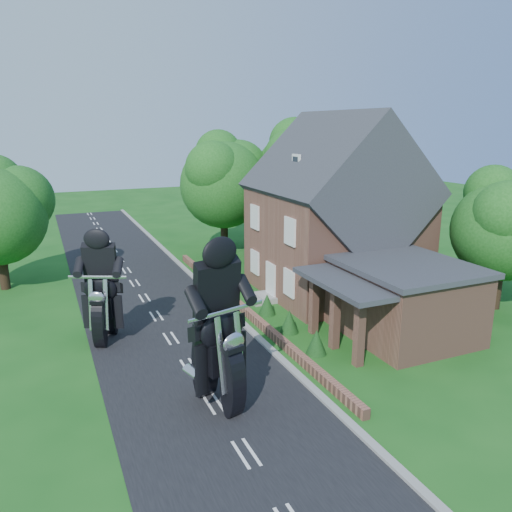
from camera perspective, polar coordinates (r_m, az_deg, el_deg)
name	(u,v)px	position (r m, az deg, el deg)	size (l,w,h in m)	color
ground	(189,367)	(20.76, -7.63, -12.44)	(120.00, 120.00, 0.00)	#154B15
road	(189,367)	(20.76, -7.63, -12.42)	(7.00, 80.00, 0.02)	black
kerb	(271,350)	(21.88, 1.74, -10.66)	(0.30, 80.00, 0.12)	gray
garden_wall	(242,307)	(26.29, -1.64, -5.85)	(0.30, 22.00, 0.40)	#905C49
house	(335,218)	(28.81, 9.06, 4.35)	(9.54, 8.64, 10.24)	#905C49
annex	(402,299)	(23.79, 16.34, -4.70)	(7.05, 5.94, 3.44)	#905C49
tree_annex_side	(508,221)	(28.77, 26.85, 3.64)	(5.64, 5.20, 7.48)	black
tree_house_right	(394,192)	(34.36, 15.52, 7.08)	(6.51, 6.00, 8.40)	black
tree_behind_house	(306,168)	(39.09, 5.74, 9.94)	(7.81, 7.20, 10.08)	black
tree_behind_left	(228,177)	(37.50, -3.19, 9.03)	(6.94, 6.40, 9.16)	black
tree_far_road	(3,208)	(32.35, -26.97, 4.96)	(6.08, 5.60, 7.84)	black
shrub_a	(316,342)	(21.58, 6.92, -9.70)	(0.90, 0.90, 1.10)	#113712
shrub_b	(289,321)	(23.59, 3.84, -7.44)	(0.90, 0.90, 1.10)	#113712
shrub_c	(267,304)	(25.68, 1.27, -5.53)	(0.90, 0.90, 1.10)	#113712
shrub_d	(232,278)	(30.05, -2.74, -2.50)	(0.90, 0.90, 1.10)	#113712
shrub_e	(218,267)	(32.30, -4.32, -1.29)	(0.90, 0.90, 1.10)	#113712
shrub_f	(206,258)	(34.59, -5.69, -0.24)	(0.90, 0.90, 1.10)	#113712
motorcycle_lead	(219,382)	(17.68, -4.29, -14.17)	(0.49, 1.94, 1.81)	black
motorcycle_follow	(105,325)	(23.53, -16.87, -7.54)	(0.42, 1.67, 1.56)	black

